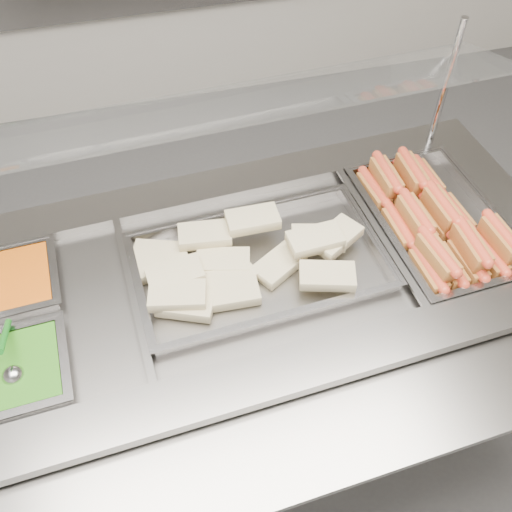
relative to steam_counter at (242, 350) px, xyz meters
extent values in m
plane|color=#515153|center=(-0.12, -0.28, -0.45)|extent=(6.00, 6.00, 0.00)
cube|color=slate|center=(0.00, 0.00, -0.01)|extent=(1.83, 0.84, 0.87)
cube|color=gray|center=(0.02, -0.35, 0.44)|extent=(1.88, 0.23, 0.03)
cube|color=gray|center=(-0.02, 0.35, 0.44)|extent=(1.88, 0.23, 0.03)
cube|color=gray|center=(0.87, 0.04, 0.44)|extent=(0.16, 0.58, 0.03)
cube|color=black|center=(0.00, 0.00, 0.32)|extent=(1.64, 0.65, 0.02)
cube|color=gray|center=(0.43, 0.02, 0.45)|extent=(0.05, 0.57, 0.01)
cube|color=gray|center=(-0.30, -0.02, 0.45)|extent=(0.05, 0.57, 0.01)
cube|color=gray|center=(0.03, -0.51, 0.40)|extent=(1.81, 0.34, 0.02)
cylinder|color=#B8B8BC|center=(0.76, 0.36, 0.67)|extent=(0.02, 0.02, 0.44)
cube|color=silver|center=(-0.01, 0.20, 0.83)|extent=(1.66, 0.38, 0.09)
cube|color=#B9470A|center=(-0.65, 0.11, 0.41)|extent=(0.29, 0.23, 0.09)
cube|color=#1E6910|center=(-0.64, -0.18, 0.41)|extent=(0.29, 0.23, 0.09)
cube|color=#94561F|center=(0.51, -0.15, 0.43)|extent=(0.06, 0.15, 0.05)
cylinder|color=red|center=(0.51, -0.15, 0.45)|extent=(0.04, 0.17, 0.03)
cube|color=#94561F|center=(0.50, 0.03, 0.43)|extent=(0.05, 0.15, 0.05)
cylinder|color=red|center=(0.50, 0.03, 0.45)|extent=(0.03, 0.17, 0.03)
cube|color=#94561F|center=(0.49, 0.20, 0.43)|extent=(0.06, 0.15, 0.05)
cylinder|color=red|center=(0.49, 0.20, 0.45)|extent=(0.04, 0.17, 0.03)
cube|color=#94561F|center=(0.57, -0.15, 0.43)|extent=(0.05, 0.15, 0.05)
cylinder|color=red|center=(0.57, -0.15, 0.45)|extent=(0.03, 0.17, 0.03)
cube|color=#94561F|center=(0.56, 0.03, 0.43)|extent=(0.06, 0.15, 0.05)
cylinder|color=red|center=(0.56, 0.03, 0.45)|extent=(0.04, 0.17, 0.03)
cube|color=#94561F|center=(0.55, 0.20, 0.43)|extent=(0.06, 0.15, 0.05)
cylinder|color=red|center=(0.55, 0.20, 0.45)|extent=(0.04, 0.17, 0.03)
cube|color=#94561F|center=(0.63, -0.14, 0.43)|extent=(0.06, 0.15, 0.05)
cylinder|color=red|center=(0.63, -0.14, 0.45)|extent=(0.04, 0.17, 0.03)
cube|color=#94561F|center=(0.62, 0.03, 0.43)|extent=(0.06, 0.15, 0.05)
cylinder|color=red|center=(0.62, 0.03, 0.45)|extent=(0.04, 0.17, 0.03)
cube|color=#94561F|center=(0.61, 0.21, 0.43)|extent=(0.06, 0.15, 0.05)
cylinder|color=red|center=(0.61, 0.21, 0.45)|extent=(0.04, 0.17, 0.03)
cube|color=#94561F|center=(0.69, -0.14, 0.43)|extent=(0.07, 0.15, 0.05)
cylinder|color=red|center=(0.69, -0.14, 0.45)|extent=(0.05, 0.17, 0.03)
cube|color=#94561F|center=(0.69, 0.04, 0.43)|extent=(0.06, 0.15, 0.05)
cylinder|color=red|center=(0.69, 0.04, 0.45)|extent=(0.04, 0.17, 0.03)
cube|color=#94561F|center=(0.68, 0.21, 0.43)|extent=(0.06, 0.15, 0.05)
cylinder|color=red|center=(0.68, 0.21, 0.45)|extent=(0.04, 0.17, 0.03)
cube|color=#94561F|center=(0.53, -0.14, 0.48)|extent=(0.07, 0.15, 0.05)
cylinder|color=red|center=(0.53, -0.14, 0.51)|extent=(0.05, 0.17, 0.03)
cube|color=#94561F|center=(0.54, 0.02, 0.48)|extent=(0.06, 0.15, 0.05)
cylinder|color=red|center=(0.54, 0.02, 0.51)|extent=(0.04, 0.17, 0.03)
cube|color=#94561F|center=(0.52, 0.20, 0.48)|extent=(0.05, 0.15, 0.05)
cylinder|color=red|center=(0.52, 0.20, 0.51)|extent=(0.03, 0.16, 0.03)
cube|color=#94561F|center=(0.64, -0.13, 0.48)|extent=(0.06, 0.15, 0.05)
cylinder|color=red|center=(0.64, -0.13, 0.51)|extent=(0.03, 0.17, 0.03)
cube|color=#94561F|center=(0.63, 0.03, 0.48)|extent=(0.06, 0.15, 0.05)
cylinder|color=red|center=(0.63, 0.03, 0.51)|extent=(0.04, 0.17, 0.03)
cube|color=#94561F|center=(0.61, 0.20, 0.48)|extent=(0.06, 0.15, 0.05)
cylinder|color=red|center=(0.61, 0.20, 0.51)|extent=(0.03, 0.17, 0.03)
cube|color=#94561F|center=(0.73, -0.13, 0.48)|extent=(0.06, 0.15, 0.05)
cylinder|color=red|center=(0.73, -0.13, 0.51)|extent=(0.04, 0.17, 0.03)
cube|color=tan|center=(-0.21, 0.11, 0.44)|extent=(0.17, 0.13, 0.03)
cube|color=tan|center=(0.11, -0.02, 0.44)|extent=(0.17, 0.15, 0.03)
cube|color=tan|center=(-0.04, 0.03, 0.45)|extent=(0.17, 0.12, 0.03)
cube|color=tan|center=(-0.21, 0.07, 0.44)|extent=(0.16, 0.11, 0.03)
cube|color=tan|center=(-0.11, 0.03, 0.44)|extent=(0.16, 0.10, 0.03)
cube|color=tan|center=(-0.04, -0.04, 0.44)|extent=(0.17, 0.14, 0.03)
cube|color=tan|center=(-0.17, -0.09, 0.45)|extent=(0.17, 0.14, 0.03)
cube|color=tan|center=(-0.04, -0.09, 0.44)|extent=(0.15, 0.09, 0.03)
cube|color=tan|center=(0.29, 0.01, 0.48)|extent=(0.17, 0.15, 0.03)
cube|color=tan|center=(-0.18, -0.01, 0.47)|extent=(0.16, 0.10, 0.03)
cube|color=tan|center=(-0.07, 0.12, 0.47)|extent=(0.16, 0.10, 0.03)
cube|color=tan|center=(0.24, 0.02, 0.47)|extent=(0.17, 0.12, 0.03)
cube|color=tan|center=(-0.19, -0.08, 0.47)|extent=(0.16, 0.12, 0.03)
cube|color=tan|center=(0.22, -0.12, 0.47)|extent=(0.17, 0.12, 0.03)
cube|color=tan|center=(0.22, 0.00, 0.50)|extent=(0.15, 0.09, 0.03)
cube|color=tan|center=(0.07, 0.11, 0.50)|extent=(0.15, 0.09, 0.03)
sphere|color=#A3A3A7|center=(-0.60, -0.20, 0.45)|extent=(0.06, 0.06, 0.06)
cylinder|color=#14721B|center=(-0.61, -0.12, 0.51)|extent=(0.02, 0.15, 0.09)
camera|label=1|loc=(-0.22, -1.00, 1.67)|focal=40.00mm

